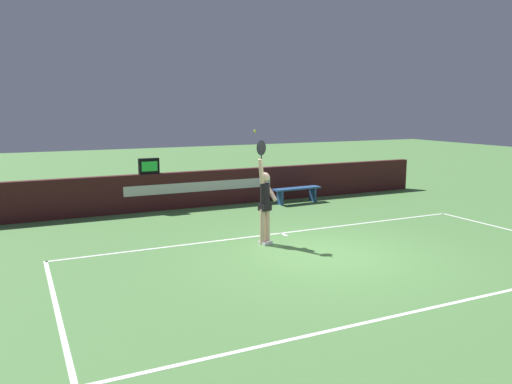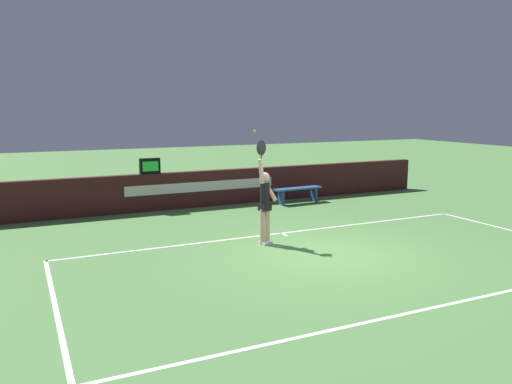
# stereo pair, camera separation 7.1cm
# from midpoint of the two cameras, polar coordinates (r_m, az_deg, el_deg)

# --- Properties ---
(ground_plane) EXTENTS (60.00, 60.00, 0.00)m
(ground_plane) POSITION_cam_midpoint_polar(r_m,az_deg,el_deg) (11.04, 7.85, -7.00)
(ground_plane) COLOR #518343
(court_lines) EXTENTS (11.04, 5.33, 0.00)m
(court_lines) POSITION_cam_midpoint_polar(r_m,az_deg,el_deg) (10.63, 9.40, -7.67)
(court_lines) COLOR white
(court_lines) RESTS_ON ground
(back_wall) EXTENTS (15.34, 0.25, 1.14)m
(back_wall) POSITION_cam_midpoint_polar(r_m,az_deg,el_deg) (16.36, -4.27, 0.52)
(back_wall) COLOR #411719
(back_wall) RESTS_ON ground
(speed_display) EXTENTS (0.61, 0.17, 0.47)m
(speed_display) POSITION_cam_midpoint_polar(r_m,az_deg,el_deg) (15.58, -12.07, 2.87)
(speed_display) COLOR black
(speed_display) RESTS_ON back_wall
(tennis_player) EXTENTS (0.48, 0.42, 2.41)m
(tennis_player) POSITION_cam_midpoint_polar(r_m,az_deg,el_deg) (11.53, 0.82, -1.10)
(tennis_player) COLOR beige
(tennis_player) RESTS_ON ground
(tennis_ball) EXTENTS (0.06, 0.06, 0.06)m
(tennis_ball) POSITION_cam_midpoint_polar(r_m,az_deg,el_deg) (11.29, -0.30, 6.86)
(tennis_ball) COLOR #CFDC2D
(courtside_bench_near) EXTENTS (1.71, 0.45, 0.51)m
(courtside_bench_near) POSITION_cam_midpoint_polar(r_m,az_deg,el_deg) (16.68, 4.49, 0.09)
(courtside_bench_near) COLOR #2A5089
(courtside_bench_near) RESTS_ON ground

